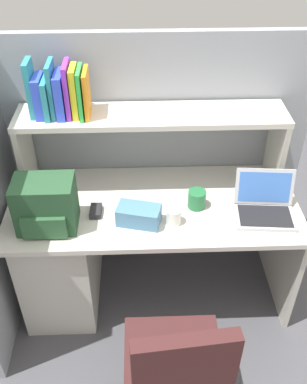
{
  "coord_description": "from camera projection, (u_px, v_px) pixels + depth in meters",
  "views": [
    {
      "loc": [
        -0.07,
        -1.86,
        2.27
      ],
      "look_at": [
        0.0,
        -0.05,
        0.85
      ],
      "focal_mm": 41.05,
      "sensor_mm": 36.0,
      "label": 1
    }
  ],
  "objects": [
    {
      "name": "ground_plane",
      "position": [
        153.0,
        289.0,
        2.87
      ],
      "size": [
        8.0,
        8.0,
        0.0
      ],
      "primitive_type": "plane",
      "color": "#4C4C51"
    },
    {
      "name": "desk",
      "position": [
        88.0,
        247.0,
        2.61
      ],
      "size": [
        1.6,
        0.7,
        0.73
      ],
      "color": "beige",
      "rests_on": "ground_plane"
    },
    {
      "name": "cubicle_partition_rear",
      "position": [
        151.0,
        158.0,
        2.69
      ],
      "size": [
        1.84,
        0.05,
        1.55
      ],
      "primitive_type": "cube",
      "color": "gray",
      "rests_on": "ground_plane"
    },
    {
      "name": "overhead_hutch",
      "position": [
        152.0,
        129.0,
        2.36
      ],
      "size": [
        1.44,
        0.28,
        0.45
      ],
      "color": "#BCB7AC",
      "rests_on": "desk"
    },
    {
      "name": "reference_books_on_shelf",
      "position": [
        59.0,
        93.0,
        2.21
      ],
      "size": [
        0.3,
        0.18,
        0.29
      ],
      "color": "teal",
      "rests_on": "overhead_hutch"
    },
    {
      "name": "laptop",
      "position": [
        264.0,
        205.0,
        2.33
      ],
      "size": [
        0.33,
        0.29,
        0.22
      ],
      "color": "#B7BABF",
      "rests_on": "desk"
    },
    {
      "name": "backpack",
      "position": [
        46.0,
        205.0,
        2.2
      ],
      "size": [
        0.3,
        0.23,
        0.28
      ],
      "color": "#264C2D",
      "rests_on": "desk"
    },
    {
      "name": "computer_mouse",
      "position": [
        96.0,
        211.0,
        2.34
      ],
      "size": [
        0.06,
        0.11,
        0.03
      ],
      "primitive_type": "cube",
      "rotation": [
        0.0,
        0.0,
        -0.04
      ],
      "color": "#262628",
      "rests_on": "desk"
    },
    {
      "name": "paper_cup",
      "position": [
        174.0,
        216.0,
        2.27
      ],
      "size": [
        0.08,
        0.08,
        0.09
      ],
      "primitive_type": "cylinder",
      "color": "white",
      "rests_on": "desk"
    },
    {
      "name": "tissue_box",
      "position": [
        139.0,
        215.0,
        2.27
      ],
      "size": [
        0.24,
        0.17,
        0.1
      ],
      "primitive_type": "cube",
      "rotation": [
        0.0,
        0.0,
        -0.24
      ],
      "color": "teal",
      "rests_on": "desk"
    },
    {
      "name": "snack_canister",
      "position": [
        197.0,
        199.0,
        2.37
      ],
      "size": [
        0.1,
        0.1,
        0.1
      ],
      "primitive_type": "cylinder",
      "color": "#26723F",
      "rests_on": "desk"
    },
    {
      "name": "office_chair",
      "position": [
        175.0,
        381.0,
        1.96
      ],
      "size": [
        0.52,
        0.52,
        0.93
      ],
      "rotation": [
        0.0,
        0.0,
        3.24
      ],
      "color": "black",
      "rests_on": "ground_plane"
    }
  ]
}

